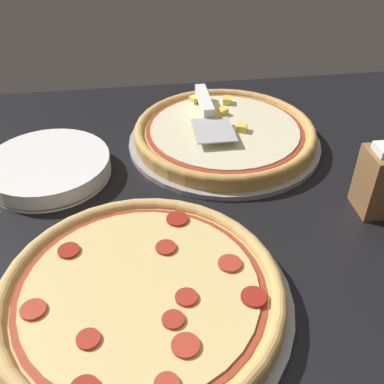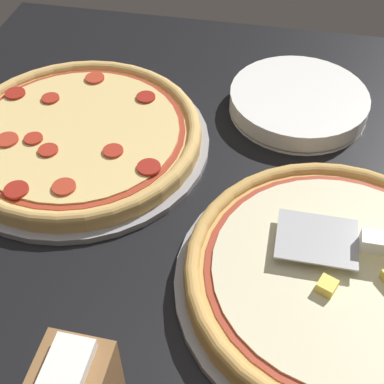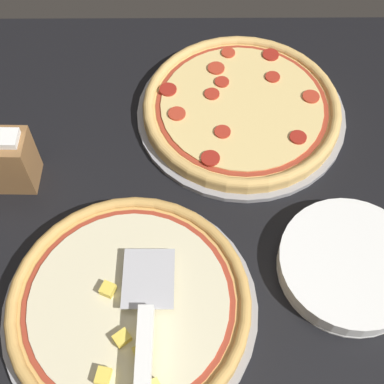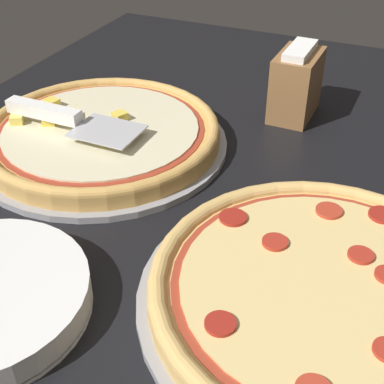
{
  "view_description": "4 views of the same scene",
  "coord_description": "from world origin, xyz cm",
  "px_view_note": "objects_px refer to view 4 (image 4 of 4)",
  "views": [
    {
      "loc": [
        18.37,
        59.34,
        47.44
      ],
      "look_at": [
        9.94,
        1.35,
        3.0
      ],
      "focal_mm": 42.0,
      "sensor_mm": 36.0,
      "label": 1
    },
    {
      "loc": [
        -38.51,
        -8.21,
        54.06
      ],
      "look_at": [
        9.94,
        1.35,
        3.0
      ],
      "focal_mm": 50.0,
      "sensor_mm": 36.0,
      "label": 2
    },
    {
      "loc": [
        9.68,
        -46.72,
        78.13
      ],
      "look_at": [
        9.94,
        1.35,
        3.0
      ],
      "focal_mm": 50.0,
      "sensor_mm": 36.0,
      "label": 3
    },
    {
      "loc": [
        60.87,
        23.81,
        42.4
      ],
      "look_at": [
        9.94,
        1.35,
        3.0
      ],
      "focal_mm": 50.0,
      "sensor_mm": 36.0,
      "label": 4
    }
  ],
  "objects_px": {
    "pizza_back": "(326,288)",
    "serving_spatula": "(59,116)",
    "pizza_front": "(101,132)",
    "napkin_holder": "(296,84)"
  },
  "relations": [
    {
      "from": "pizza_back",
      "to": "napkin_holder",
      "type": "xyz_separation_m",
      "value": [
        -0.41,
        -0.14,
        0.03
      ]
    },
    {
      "from": "pizza_back",
      "to": "serving_spatula",
      "type": "relative_size",
      "value": 1.68
    },
    {
      "from": "pizza_back",
      "to": "serving_spatula",
      "type": "xyz_separation_m",
      "value": [
        -0.16,
        -0.44,
        0.03
      ]
    },
    {
      "from": "napkin_holder",
      "to": "serving_spatula",
      "type": "bearing_deg",
      "value": -49.23
    },
    {
      "from": "pizza_front",
      "to": "pizza_back",
      "type": "relative_size",
      "value": 0.98
    },
    {
      "from": "serving_spatula",
      "to": "napkin_holder",
      "type": "distance_m",
      "value": 0.39
    },
    {
      "from": "serving_spatula",
      "to": "napkin_holder",
      "type": "height_order",
      "value": "napkin_holder"
    },
    {
      "from": "pizza_front",
      "to": "napkin_holder",
      "type": "bearing_deg",
      "value": 133.13
    },
    {
      "from": "napkin_holder",
      "to": "pizza_back",
      "type": "bearing_deg",
      "value": 19.24
    },
    {
      "from": "pizza_front",
      "to": "serving_spatula",
      "type": "relative_size",
      "value": 1.64
    }
  ]
}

